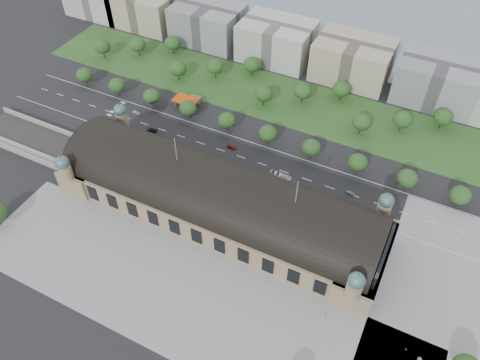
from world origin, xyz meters
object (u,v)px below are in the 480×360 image
at_px(bus_east, 261,179).
at_px(parked_car_5, 199,161).
at_px(traffic_car_2, 152,130).
at_px(parked_car_1, 137,139).
at_px(pedestrian_2, 406,349).
at_px(traffic_car_1, 136,113).
at_px(petrol_station, 191,100).
at_px(pedestrian_0, 325,316).
at_px(bus_west, 234,169).
at_px(parked_car_3, 137,145).
at_px(bus_mid, 282,178).
at_px(parked_car_6, 212,166).
at_px(traffic_car_5, 350,193).
at_px(traffic_car_4, 228,163).
at_px(parked_car_0, 144,141).
at_px(parked_car_2, 122,137).
at_px(traffic_car_3, 232,147).
at_px(parked_car_4, 184,156).

bearing_deg(bus_east, parked_car_5, 90.80).
height_order(traffic_car_2, bus_east, bus_east).
relative_size(parked_car_1, pedestrian_2, 2.64).
xyz_separation_m(parked_car_5, pedestrian_2, (116.47, -51.79, 0.10)).
relative_size(traffic_car_1, parked_car_1, 1.00).
bearing_deg(petrol_station, pedestrian_0, -39.05).
bearing_deg(pedestrian_0, parked_car_5, 132.30).
relative_size(traffic_car_1, pedestrian_0, 2.75).
relative_size(bus_west, pedestrian_2, 6.22).
height_order(parked_car_1, parked_car_3, parked_car_3).
relative_size(bus_mid, bus_east, 1.27).
bearing_deg(parked_car_5, traffic_car_2, -134.15).
height_order(parked_car_6, bus_west, bus_west).
xyz_separation_m(bus_west, bus_east, (15.09, 0.00, -0.05)).
relative_size(parked_car_6, bus_east, 0.49).
height_order(traffic_car_5, pedestrian_0, pedestrian_0).
relative_size(traffic_car_4, bus_west, 0.37).
bearing_deg(parked_car_3, pedestrian_2, 48.01).
bearing_deg(traffic_car_1, parked_car_3, -146.40).
bearing_deg(traffic_car_2, parked_car_0, 3.39).
distance_m(petrol_station, bus_mid, 78.49).
height_order(petrol_station, pedestrian_0, petrol_station).
xyz_separation_m(parked_car_2, bus_east, (80.25, 4.48, 0.78)).
bearing_deg(parked_car_2, parked_car_1, 67.39).
relative_size(petrol_station, parked_car_1, 3.02).
distance_m(parked_car_2, bus_west, 65.32).
relative_size(traffic_car_3, traffic_car_4, 1.26).
height_order(petrol_station, bus_west, petrol_station).
relative_size(parked_car_1, pedestrian_0, 2.75).
bearing_deg(bus_mid, pedestrian_2, -125.61).
distance_m(traffic_car_5, bus_mid, 33.33).
distance_m(traffic_car_2, bus_mid, 77.54).
distance_m(traffic_car_2, parked_car_0, 9.75).
distance_m(petrol_station, parked_car_4, 44.99).
relative_size(traffic_car_5, parked_car_3, 0.91).
height_order(traffic_car_2, traffic_car_5, traffic_car_2).
bearing_deg(traffic_car_1, parked_car_1, -146.37).
height_order(bus_west, bus_mid, bus_mid).
height_order(traffic_car_3, traffic_car_5, traffic_car_3).
relative_size(traffic_car_1, parked_car_5, 0.83).
height_order(bus_west, bus_east, bus_west).
height_order(parked_car_5, bus_mid, bus_mid).
relative_size(traffic_car_3, traffic_car_5, 1.26).
distance_m(parked_car_3, pedestrian_0, 130.17).
height_order(parked_car_5, parked_car_6, parked_car_5).
relative_size(traffic_car_2, bus_east, 0.54).
bearing_deg(parked_car_2, parked_car_3, 43.12).
xyz_separation_m(parked_car_3, bus_east, (69.01, 6.00, 0.70)).
distance_m(parked_car_5, bus_mid, 43.24).
height_order(bus_mid, bus_east, bus_mid).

